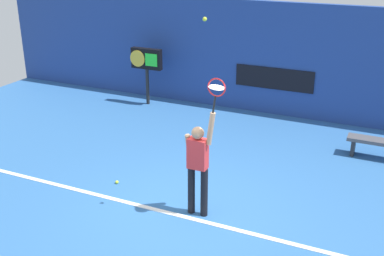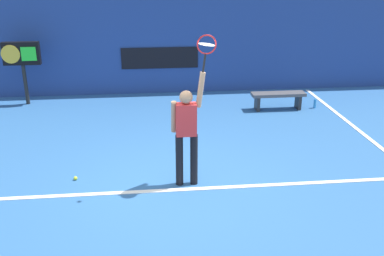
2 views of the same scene
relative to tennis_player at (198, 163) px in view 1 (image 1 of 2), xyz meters
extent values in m
plane|color=#2D609E|center=(-0.23, 0.01, -1.01)|extent=(18.00, 18.00, 0.00)
cube|color=navy|center=(-0.23, 5.80, 0.54)|extent=(18.00, 0.20, 3.10)
cube|color=black|center=(-0.23, 5.68, 0.03)|extent=(2.20, 0.03, 0.60)
cube|color=white|center=(-0.23, -0.22, -1.01)|extent=(10.00, 0.10, 0.01)
cylinder|color=black|center=(-0.12, 0.00, -0.55)|extent=(0.13, 0.13, 0.92)
cylinder|color=black|center=(0.13, 0.00, -0.55)|extent=(0.13, 0.13, 0.92)
cube|color=red|center=(0.00, 0.00, 0.18)|extent=(0.34, 0.20, 0.55)
sphere|color=tan|center=(0.00, 0.00, 0.57)|extent=(0.22, 0.22, 0.22)
cylinder|color=tan|center=(0.23, 0.00, 0.69)|extent=(0.16, 0.09, 0.59)
cylinder|color=tan|center=(-0.20, 0.08, 0.21)|extent=(0.09, 0.23, 0.58)
cylinder|color=black|center=(0.29, 0.00, 1.12)|extent=(0.07, 0.03, 0.30)
torus|color=red|center=(0.32, 0.00, 1.42)|extent=(0.35, 0.02, 0.35)
cylinder|color=silver|center=(0.32, 0.00, 1.42)|extent=(0.27, 0.27, 0.04)
sphere|color=#CCE033|center=(0.12, -0.03, 2.49)|extent=(0.07, 0.07, 0.07)
cylinder|color=black|center=(-3.87, 5.01, -0.47)|extent=(0.10, 0.10, 1.09)
cube|color=black|center=(-3.87, 5.01, 0.37)|extent=(0.95, 0.18, 0.60)
cylinder|color=gold|center=(-4.12, 4.90, 0.37)|extent=(0.48, 0.02, 0.48)
cube|color=#26D833|center=(-3.66, 4.90, 0.37)|extent=(0.38, 0.02, 0.36)
cube|color=#4C4C51|center=(2.76, 3.84, -0.60)|extent=(1.40, 0.36, 0.08)
cube|color=#262628|center=(2.21, 3.84, -0.83)|extent=(0.08, 0.32, 0.37)
sphere|color=#CCE033|center=(-1.96, 0.34, -0.98)|extent=(0.07, 0.07, 0.07)
camera|label=1|loc=(3.05, -6.88, 3.66)|focal=44.89mm
camera|label=2|loc=(-0.62, -6.77, 2.63)|focal=40.90mm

